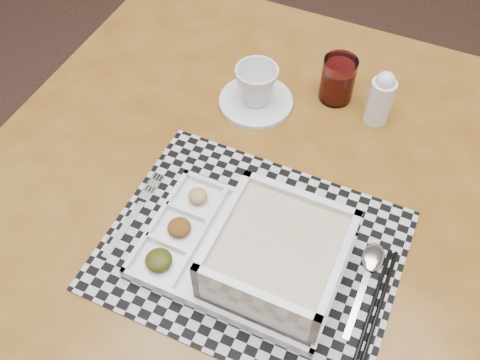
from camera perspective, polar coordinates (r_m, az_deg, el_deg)
name	(u,v)px	position (r m, az deg, el deg)	size (l,w,h in m)	color
dining_table	(267,225)	(1.01, 2.93, -4.83)	(1.16, 1.16, 0.82)	#54310F
placemat	(252,250)	(0.89, 1.28, -7.43)	(0.47, 0.37, 0.00)	#A0A1A7
serving_tray	(268,256)	(0.83, 3.02, -8.11)	(0.33, 0.24, 0.10)	silver
fork	(134,212)	(0.94, -11.19, -3.38)	(0.03, 0.19, 0.00)	silver
spoon	(371,264)	(0.89, 13.79, -8.69)	(0.04, 0.18, 0.01)	silver
chopsticks	(373,315)	(0.85, 14.01, -13.82)	(0.03, 0.24, 0.01)	black
saucer	(256,102)	(1.10, 1.71, 8.36)	(0.15, 0.15, 0.01)	silver
cup	(256,85)	(1.06, 1.76, 10.11)	(0.09, 0.09, 0.08)	silver
juice_glass	(338,81)	(1.10, 10.37, 10.36)	(0.07, 0.07, 0.10)	white
creamer_bottle	(381,98)	(1.06, 14.77, 8.45)	(0.05, 0.05, 0.12)	silver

